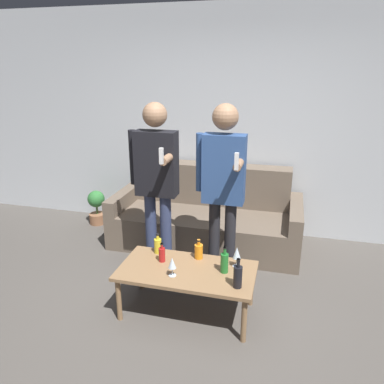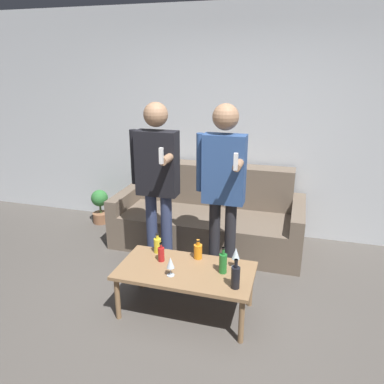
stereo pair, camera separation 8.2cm
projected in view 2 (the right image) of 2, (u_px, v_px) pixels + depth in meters
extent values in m
plane|color=#514C47|center=(173.00, 345.00, 2.86)|extent=(16.00, 16.00, 0.00)
cube|color=silver|center=(233.00, 124.00, 4.50)|extent=(8.00, 0.06, 2.70)
cube|color=#6B5B4C|center=(205.00, 233.00, 4.30)|extent=(1.88, 0.67, 0.40)
cube|color=#6B5B4C|center=(214.00, 199.00, 4.64)|extent=(1.88, 0.26, 0.89)
cube|color=#6B5B4C|center=(129.00, 212.00, 4.66)|extent=(0.14, 0.93, 0.58)
cube|color=#6B5B4C|center=(297.00, 231.00, 4.12)|extent=(0.14, 0.93, 0.58)
cube|color=#8E6B47|center=(186.00, 271.00, 3.12)|extent=(1.13, 0.59, 0.03)
cylinder|color=#8E6B47|center=(118.00, 298.00, 3.10)|extent=(0.04, 0.04, 0.39)
cylinder|color=#8E6B47|center=(241.00, 321.00, 2.83)|extent=(0.04, 0.04, 0.39)
cylinder|color=#8E6B47|center=(141.00, 269.00, 3.55)|extent=(0.04, 0.04, 0.39)
cylinder|color=#8E6B47|center=(250.00, 286.00, 3.27)|extent=(0.04, 0.04, 0.39)
cylinder|color=#B21E1E|center=(161.00, 254.00, 3.23)|extent=(0.06, 0.06, 0.12)
cylinder|color=#B21E1E|center=(161.00, 245.00, 3.20)|extent=(0.02, 0.02, 0.05)
cylinder|color=black|center=(161.00, 244.00, 3.19)|extent=(0.02, 0.02, 0.01)
cylinder|color=yellow|center=(158.00, 246.00, 3.38)|extent=(0.07, 0.07, 0.13)
cylinder|color=yellow|center=(157.00, 236.00, 3.35)|extent=(0.03, 0.03, 0.05)
cylinder|color=black|center=(157.00, 234.00, 3.34)|extent=(0.03, 0.03, 0.01)
cylinder|color=black|center=(235.00, 278.00, 2.83)|extent=(0.07, 0.07, 0.17)
cylinder|color=black|center=(236.00, 264.00, 2.79)|extent=(0.03, 0.03, 0.07)
cylinder|color=black|center=(236.00, 260.00, 2.78)|extent=(0.03, 0.03, 0.01)
cylinder|color=orange|center=(198.00, 252.00, 3.27)|extent=(0.07, 0.07, 0.13)
cylinder|color=orange|center=(198.00, 242.00, 3.24)|extent=(0.03, 0.03, 0.05)
cylinder|color=black|center=(198.00, 240.00, 3.24)|extent=(0.03, 0.03, 0.01)
cylinder|color=#23752D|center=(223.00, 264.00, 3.04)|extent=(0.07, 0.07, 0.16)
cylinder|color=#23752D|center=(223.00, 251.00, 3.00)|extent=(0.02, 0.02, 0.06)
cylinder|color=black|center=(223.00, 248.00, 3.00)|extent=(0.03, 0.03, 0.01)
cylinder|color=silver|center=(171.00, 275.00, 3.02)|extent=(0.06, 0.06, 0.01)
cylinder|color=silver|center=(171.00, 271.00, 3.01)|extent=(0.01, 0.01, 0.07)
cone|color=silver|center=(170.00, 263.00, 2.99)|extent=(0.07, 0.07, 0.09)
cylinder|color=silver|center=(235.00, 267.00, 3.15)|extent=(0.06, 0.06, 0.01)
cylinder|color=silver|center=(235.00, 263.00, 3.14)|extent=(0.01, 0.01, 0.07)
cone|color=silver|center=(236.00, 253.00, 3.11)|extent=(0.07, 0.07, 0.10)
cylinder|color=navy|center=(152.00, 232.00, 3.81)|extent=(0.11, 0.11, 0.83)
cylinder|color=navy|center=(167.00, 234.00, 3.77)|extent=(0.11, 0.11, 0.83)
cube|color=black|center=(157.00, 163.00, 3.55)|extent=(0.40, 0.18, 0.62)
sphere|color=#9E7556|center=(156.00, 114.00, 3.41)|extent=(0.23, 0.23, 0.23)
cylinder|color=black|center=(134.00, 157.00, 3.60)|extent=(0.07, 0.07, 0.53)
cylinder|color=#9E7556|center=(168.00, 158.00, 3.36)|extent=(0.07, 0.27, 0.07)
cube|color=white|center=(161.00, 156.00, 3.19)|extent=(0.03, 0.03, 0.14)
cylinder|color=#232328|center=(214.00, 242.00, 3.58)|extent=(0.11, 0.11, 0.83)
cylinder|color=#232328|center=(230.00, 244.00, 3.54)|extent=(0.11, 0.11, 0.83)
cube|color=#2D4C84|center=(224.00, 169.00, 3.33)|extent=(0.38, 0.17, 0.63)
sphere|color=#9E7556|center=(226.00, 117.00, 3.18)|extent=(0.23, 0.23, 0.23)
cylinder|color=#2D4C84|center=(200.00, 162.00, 3.37)|extent=(0.07, 0.07, 0.53)
cylinder|color=#9E7556|center=(239.00, 164.00, 3.13)|extent=(0.07, 0.27, 0.07)
cube|color=white|center=(236.00, 162.00, 2.97)|extent=(0.03, 0.03, 0.14)
cylinder|color=#936042|center=(101.00, 217.00, 5.06)|extent=(0.22, 0.22, 0.14)
cylinder|color=#476B38|center=(100.00, 208.00, 5.02)|extent=(0.03, 0.03, 0.13)
sphere|color=#337A38|center=(100.00, 198.00, 4.97)|extent=(0.22, 0.22, 0.22)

